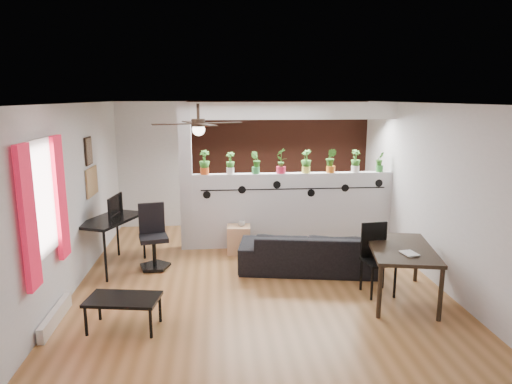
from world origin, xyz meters
name	(u,v)px	position (x,y,z in m)	size (l,w,h in m)	color
room_shell	(256,194)	(0.00, 0.00, 1.30)	(6.30, 7.10, 2.90)	brown
partition_wall	(293,210)	(0.80, 1.50, 0.68)	(3.60, 0.18, 1.35)	#BCBCC1
ceiling_header	(295,111)	(0.80, 1.50, 2.45)	(3.60, 0.18, 0.30)	silver
pier_column	(186,177)	(-1.11, 1.50, 1.30)	(0.22, 0.20, 2.60)	#BCBCC1
brick_panel	(282,164)	(0.80, 2.97, 1.30)	(3.90, 0.05, 2.60)	#97422B
vine_decal	(294,189)	(0.80, 1.40, 1.08)	(3.31, 0.01, 0.30)	black
window_assembly	(43,202)	(-2.56, -1.20, 1.51)	(0.09, 1.30, 1.55)	white
baseboard_heater	(55,317)	(-2.54, -1.20, 0.09)	(0.08, 1.00, 0.18)	silver
corkboard	(92,182)	(-2.58, 0.95, 1.35)	(0.03, 0.60, 0.45)	#9E774C
framed_art	(89,151)	(-2.58, 0.90, 1.85)	(0.03, 0.34, 0.44)	#8C7259
ceiling_fan	(198,125)	(-0.80, -0.30, 2.31)	(1.19, 1.19, 0.43)	black
potted_plant_0	(204,162)	(-0.78, 1.50, 1.58)	(0.23, 0.19, 0.43)	#C44B17
potted_plant_1	(230,162)	(-0.33, 1.50, 1.56)	(0.23, 0.20, 0.39)	white
potted_plant_2	(256,162)	(0.12, 1.50, 1.56)	(0.21, 0.18, 0.40)	#2F813F
potted_plant_3	(281,160)	(0.57, 1.50, 1.59)	(0.30, 0.31, 0.46)	#C01E3D
potted_plant_4	(306,161)	(1.03, 1.50, 1.57)	(0.27, 0.27, 0.42)	#E0D74F
potted_plant_5	(331,160)	(1.48, 1.50, 1.58)	(0.28, 0.27, 0.44)	orange
potted_plant_6	(356,160)	(1.93, 1.50, 1.57)	(0.24, 0.21, 0.41)	white
potted_plant_7	(380,161)	(2.38, 1.50, 1.55)	(0.20, 0.18, 0.37)	#2F8131
sofa	(308,252)	(0.84, 0.26, 0.30)	(2.03, 0.80, 0.59)	black
cube_shelf	(239,239)	(-0.20, 1.16, 0.24)	(0.40, 0.35, 0.49)	tan
cup	(242,223)	(-0.15, 1.16, 0.54)	(0.12, 0.12, 0.10)	gray
computer_desk	(111,223)	(-2.25, 0.63, 0.74)	(0.98, 1.27, 0.82)	black
monitor	(112,210)	(-2.25, 0.78, 0.91)	(0.05, 0.33, 0.19)	black
office_chair	(153,241)	(-1.59, 0.59, 0.45)	(0.53, 0.53, 1.01)	black
dining_table	(401,253)	(1.87, -0.86, 0.65)	(1.04, 1.45, 0.72)	black
book	(403,254)	(1.77, -1.16, 0.73)	(0.17, 0.23, 0.02)	gray
folding_chair	(376,252)	(1.61, -0.62, 0.58)	(0.44, 0.44, 0.98)	black
coffee_table	(123,301)	(-1.69, -1.39, 0.35)	(0.90, 0.59, 0.39)	black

